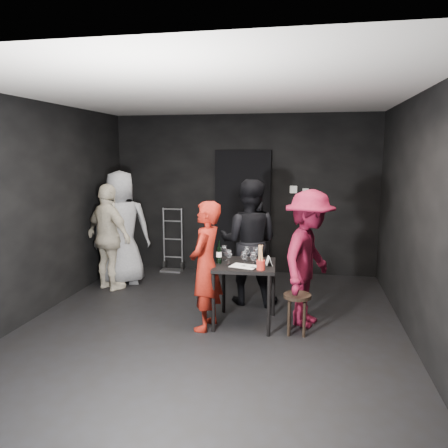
% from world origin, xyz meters
% --- Properties ---
extents(floor, '(4.50, 5.00, 0.02)m').
position_xyz_m(floor, '(0.00, 0.00, 0.00)').
color(floor, black).
rests_on(floor, ground).
extents(ceiling, '(4.50, 5.00, 0.02)m').
position_xyz_m(ceiling, '(0.00, 0.00, 2.70)').
color(ceiling, silver).
rests_on(ceiling, ground).
extents(wall_back, '(4.50, 0.04, 2.70)m').
position_xyz_m(wall_back, '(0.00, 2.50, 1.35)').
color(wall_back, black).
rests_on(wall_back, ground).
extents(wall_front, '(4.50, 0.04, 2.70)m').
position_xyz_m(wall_front, '(0.00, -2.50, 1.35)').
color(wall_front, black).
rests_on(wall_front, ground).
extents(wall_left, '(0.04, 5.00, 2.70)m').
position_xyz_m(wall_left, '(-2.25, 0.00, 1.35)').
color(wall_left, black).
rests_on(wall_left, ground).
extents(wall_right, '(0.04, 5.00, 2.70)m').
position_xyz_m(wall_right, '(2.25, 0.00, 1.35)').
color(wall_right, black).
rests_on(wall_right, ground).
extents(doorway, '(0.95, 0.10, 2.10)m').
position_xyz_m(doorway, '(0.00, 2.44, 1.05)').
color(doorway, black).
rests_on(doorway, ground).
extents(wallbox_upper, '(0.12, 0.06, 0.12)m').
position_xyz_m(wallbox_upper, '(0.85, 2.45, 1.45)').
color(wallbox_upper, '#B7B7B2').
rests_on(wallbox_upper, wall_back).
extents(wallbox_lower, '(0.10, 0.06, 0.14)m').
position_xyz_m(wallbox_lower, '(1.05, 2.45, 1.40)').
color(wallbox_lower, '#B7B7B2').
rests_on(wallbox_lower, wall_back).
extents(hand_truck, '(0.37, 0.32, 1.10)m').
position_xyz_m(hand_truck, '(-1.22, 2.29, 0.21)').
color(hand_truck, '#B2B2B7').
rests_on(hand_truck, floor).
extents(tasting_table, '(0.72, 0.72, 0.75)m').
position_xyz_m(tasting_table, '(0.37, 0.10, 0.65)').
color(tasting_table, black).
rests_on(tasting_table, floor).
extents(stool, '(0.31, 0.31, 0.47)m').
position_xyz_m(stool, '(1.00, -0.09, 0.36)').
color(stool, '#33231B').
rests_on(stool, floor).
extents(server_red, '(0.44, 0.60, 1.53)m').
position_xyz_m(server_red, '(-0.06, -0.12, 0.76)').
color(server_red, maroon).
rests_on(server_red, floor).
extents(woman_black, '(0.97, 0.57, 1.95)m').
position_xyz_m(woman_black, '(0.32, 0.88, 0.97)').
color(woman_black, black).
rests_on(woman_black, floor).
extents(man_maroon, '(0.89, 1.26, 1.78)m').
position_xyz_m(man_maroon, '(1.12, 0.23, 0.89)').
color(man_maroon, maroon).
rests_on(man_maroon, floor).
extents(bystander_cream, '(1.11, 0.90, 1.72)m').
position_xyz_m(bystander_cream, '(-1.83, 1.08, 0.86)').
color(bystander_cream, beige).
rests_on(bystander_cream, floor).
extents(bystander_grey, '(1.18, 0.91, 2.14)m').
position_xyz_m(bystander_grey, '(-1.76, 1.37, 1.07)').
color(bystander_grey, gray).
rests_on(bystander_grey, floor).
extents(tasting_mat, '(0.34, 0.27, 0.00)m').
position_xyz_m(tasting_mat, '(0.38, -0.03, 0.75)').
color(tasting_mat, white).
rests_on(tasting_mat, tasting_table).
extents(wine_glass_a, '(0.10, 0.10, 0.20)m').
position_xyz_m(wine_glass_a, '(0.20, -0.01, 0.85)').
color(wine_glass_a, white).
rests_on(wine_glass_a, tasting_table).
extents(wine_glass_b, '(0.09, 0.09, 0.20)m').
position_xyz_m(wine_glass_b, '(0.10, 0.22, 0.85)').
color(wine_glass_b, white).
rests_on(wine_glass_b, tasting_table).
extents(wine_glass_c, '(0.09, 0.09, 0.19)m').
position_xyz_m(wine_glass_c, '(0.38, 0.23, 0.85)').
color(wine_glass_c, white).
rests_on(wine_glass_c, tasting_table).
extents(wine_glass_d, '(0.09, 0.09, 0.19)m').
position_xyz_m(wine_glass_d, '(0.38, -0.03, 0.85)').
color(wine_glass_d, white).
rests_on(wine_glass_d, tasting_table).
extents(wine_glass_e, '(0.10, 0.10, 0.20)m').
position_xyz_m(wine_glass_e, '(0.49, -0.08, 0.85)').
color(wine_glass_e, white).
rests_on(wine_glass_e, tasting_table).
extents(wine_glass_f, '(0.09, 0.09, 0.21)m').
position_xyz_m(wine_glass_f, '(0.50, 0.13, 0.86)').
color(wine_glass_f, white).
rests_on(wine_glass_f, tasting_table).
extents(wine_bottle, '(0.07, 0.07, 0.28)m').
position_xyz_m(wine_bottle, '(0.06, 0.07, 0.86)').
color(wine_bottle, black).
rests_on(wine_bottle, tasting_table).
extents(breadstick_cup, '(0.10, 0.10, 0.30)m').
position_xyz_m(breadstick_cup, '(0.59, -0.14, 0.89)').
color(breadstick_cup, '#AB251B').
rests_on(breadstick_cup, tasting_table).
extents(reserved_card, '(0.11, 0.15, 0.10)m').
position_xyz_m(reserved_card, '(0.64, 0.09, 0.80)').
color(reserved_card, white).
rests_on(reserved_card, tasting_table).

